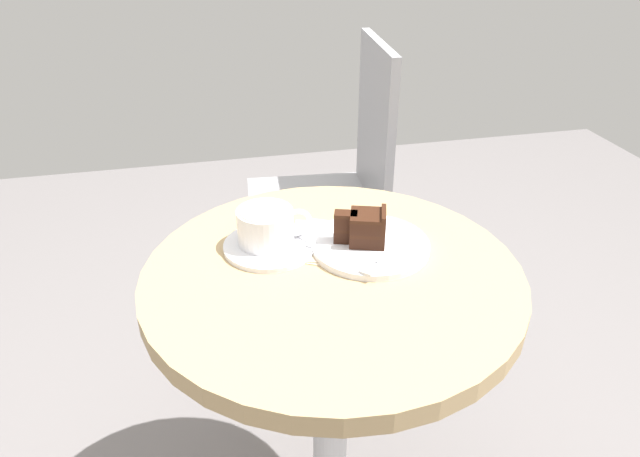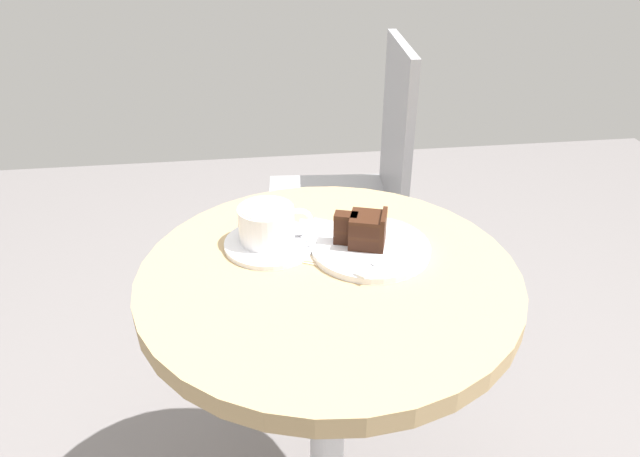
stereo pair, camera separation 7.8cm
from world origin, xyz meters
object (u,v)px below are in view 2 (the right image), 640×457
at_px(cake_plate, 370,247).
at_px(teaspoon, 303,237).
at_px(saucer, 271,243).
at_px(napkin, 335,243).
at_px(cake_slice, 365,230).
at_px(coffee_cup, 268,223).
at_px(cafe_chair, 363,177).
at_px(fork, 379,261).

bearing_deg(cake_plate, teaspoon, 159.51).
bearing_deg(saucer, napkin, -5.98).
xyz_separation_m(cake_plate, cake_slice, (-0.01, 0.00, 0.04)).
xyz_separation_m(coffee_cup, cafe_chair, (0.30, 0.58, -0.20)).
bearing_deg(cafe_chair, teaspoon, -16.92).
height_order(coffee_cup, cake_slice, cake_slice).
distance_m(teaspoon, fork, 0.16).
xyz_separation_m(saucer, cake_slice, (0.16, -0.04, 0.04)).
height_order(teaspoon, cafe_chair, cafe_chair).
bearing_deg(cake_plate, cake_slice, 160.12).
bearing_deg(fork, coffee_cup, -73.58).
relative_size(cake_slice, cafe_chair, 0.11).
relative_size(teaspoon, cafe_chair, 0.10).
bearing_deg(fork, napkin, -97.36).
distance_m(cake_slice, cafe_chair, 0.67).
bearing_deg(cake_plate, coffee_cup, 164.88).
relative_size(teaspoon, fork, 0.78).
xyz_separation_m(fork, napkin, (-0.06, 0.09, -0.01)).
bearing_deg(teaspoon, saucer, -112.96).
height_order(saucer, coffee_cup, coffee_cup).
bearing_deg(napkin, teaspoon, 165.18).
bearing_deg(cake_plate, napkin, 154.56).
height_order(cake_plate, napkin, cake_plate).
bearing_deg(cake_plate, saucer, 166.99).
bearing_deg(cafe_chair, cake_plate, -5.90).
relative_size(teaspoon, cake_plate, 0.45).
bearing_deg(saucer, coffee_cup, 113.81).
xyz_separation_m(saucer, fork, (0.18, -0.10, 0.01)).
height_order(teaspoon, napkin, teaspoon).
height_order(saucer, cafe_chair, cafe_chair).
relative_size(teaspoon, napkin, 0.45).
distance_m(cake_plate, fork, 0.06).
xyz_separation_m(napkin, cafe_chair, (0.18, 0.60, -0.16)).
relative_size(saucer, teaspoon, 1.74).
bearing_deg(fork, cake_plate, -130.53).
height_order(fork, cafe_chair, cafe_chair).
relative_size(saucer, cake_plate, 0.79).
height_order(cake_slice, cafe_chair, cafe_chair).
relative_size(cake_slice, fork, 0.80).
bearing_deg(cake_slice, cafe_chair, 78.30).
relative_size(coffee_cup, napkin, 0.63).
bearing_deg(teaspoon, fork, 23.96).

